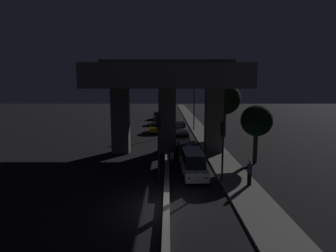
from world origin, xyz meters
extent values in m
plane|color=black|center=(0.00, 0.00, 0.00)|extent=(200.00, 200.00, 0.00)
cube|color=gray|center=(0.00, 35.00, 0.21)|extent=(0.35, 126.00, 0.41)
cube|color=slate|center=(5.14, 28.00, 0.06)|extent=(2.55, 126.00, 0.13)
cube|color=#5B5956|center=(-4.84, 12.87, 3.35)|extent=(1.76, 1.40, 6.70)
cube|color=#5B5956|center=(4.84, 12.87, 3.35)|extent=(1.76, 1.40, 6.70)
cube|color=#5B5956|center=(0.00, 12.87, 3.35)|extent=(1.76, 1.40, 6.70)
cube|color=#5B5956|center=(0.00, 12.87, 7.69)|extent=(13.78, 13.48, 1.99)
cube|color=#333335|center=(0.00, 12.87, 9.14)|extent=(13.78, 0.40, 0.90)
cylinder|color=black|center=(-0.57, 3.91, 2.53)|extent=(0.14, 0.14, 5.06)
cube|color=black|center=(-0.57, 4.09, 4.38)|extent=(0.30, 0.28, 0.95)
sphere|color=red|center=(-0.57, 4.24, 4.68)|extent=(0.18, 0.18, 0.18)
sphere|color=black|center=(-0.57, 4.24, 4.38)|extent=(0.18, 0.18, 0.18)
sphere|color=black|center=(-0.57, 4.24, 4.08)|extent=(0.18, 0.18, 0.18)
cylinder|color=black|center=(3.96, 3.91, 2.30)|extent=(0.14, 0.14, 4.60)
cube|color=black|center=(3.96, 4.09, 3.92)|extent=(0.30, 0.28, 0.95)
sphere|color=red|center=(3.96, 4.24, 4.22)|extent=(0.18, 0.18, 0.18)
sphere|color=black|center=(3.96, 4.24, 3.92)|extent=(0.18, 0.18, 0.18)
sphere|color=black|center=(3.96, 4.24, 3.63)|extent=(0.18, 0.18, 0.18)
cylinder|color=#2D2D30|center=(4.21, 27.20, 3.86)|extent=(0.18, 0.18, 7.72)
cylinder|color=#2D2D30|center=(3.35, 27.20, 7.57)|extent=(1.72, 0.10, 0.10)
ellipsoid|color=#F2B759|center=(2.49, 27.20, 7.47)|extent=(0.56, 0.32, 0.24)
cube|color=silver|center=(1.99, 5.23, 0.68)|extent=(1.86, 4.84, 0.69)
cube|color=black|center=(1.99, 5.35, 1.52)|extent=(1.60, 3.49, 0.98)
cylinder|color=black|center=(1.12, 6.77, 0.34)|extent=(0.23, 0.68, 0.67)
cylinder|color=black|center=(2.73, 6.84, 0.34)|extent=(0.23, 0.68, 0.67)
cylinder|color=black|center=(1.26, 3.62, 0.34)|extent=(0.23, 0.68, 0.67)
cylinder|color=black|center=(2.87, 3.69, 0.34)|extent=(0.23, 0.68, 0.67)
cube|color=red|center=(1.52, 2.81, 0.72)|extent=(0.18, 0.04, 0.11)
cube|color=red|center=(2.68, 2.86, 0.72)|extent=(0.18, 0.04, 0.11)
cube|color=#141938|center=(2.04, 11.29, 0.62)|extent=(1.90, 4.28, 0.66)
cube|color=black|center=(2.04, 11.18, 1.19)|extent=(1.63, 1.73, 0.47)
cylinder|color=black|center=(1.13, 12.67, 0.29)|extent=(0.21, 0.59, 0.59)
cylinder|color=black|center=(2.90, 12.70, 0.29)|extent=(0.21, 0.59, 0.59)
cylinder|color=black|center=(1.18, 9.87, 0.29)|extent=(0.21, 0.59, 0.59)
cylinder|color=black|center=(2.96, 9.91, 0.29)|extent=(0.21, 0.59, 0.59)
cube|color=red|center=(1.45, 9.14, 0.65)|extent=(0.18, 0.03, 0.11)
cube|color=red|center=(2.72, 9.17, 0.65)|extent=(0.18, 0.03, 0.11)
cube|color=silver|center=(1.73, 16.89, 0.64)|extent=(1.97, 4.24, 0.67)
cube|color=black|center=(1.73, 16.68, 1.19)|extent=(1.69, 2.05, 0.43)
cylinder|color=black|center=(0.85, 18.29, 0.30)|extent=(0.21, 0.61, 0.61)
cylinder|color=black|center=(2.68, 18.25, 0.30)|extent=(0.21, 0.61, 0.61)
cylinder|color=black|center=(0.78, 15.52, 0.30)|extent=(0.21, 0.61, 0.61)
cylinder|color=black|center=(2.61, 15.48, 0.30)|extent=(0.21, 0.61, 0.61)
cube|color=red|center=(1.03, 14.79, 0.67)|extent=(0.18, 0.03, 0.11)
cube|color=red|center=(2.34, 14.76, 0.67)|extent=(0.18, 0.03, 0.11)
cube|color=gray|center=(1.78, 24.54, 0.65)|extent=(1.95, 4.16, 0.69)
cube|color=black|center=(1.78, 24.54, 1.35)|extent=(1.69, 2.51, 0.70)
cylinder|color=black|center=(0.84, 25.87, 0.31)|extent=(0.22, 0.62, 0.62)
cylinder|color=black|center=(2.65, 25.91, 0.31)|extent=(0.22, 0.62, 0.62)
cylinder|color=black|center=(0.90, 23.16, 0.31)|extent=(0.22, 0.62, 0.62)
cylinder|color=black|center=(2.71, 23.20, 0.31)|extent=(0.22, 0.62, 0.62)
cube|color=red|center=(1.18, 22.45, 0.69)|extent=(0.18, 0.03, 0.11)
cube|color=red|center=(2.47, 22.49, 0.69)|extent=(0.18, 0.03, 0.11)
cube|color=gold|center=(-1.71, 25.36, 0.65)|extent=(2.03, 4.10, 0.66)
cube|color=black|center=(-1.71, 25.46, 1.24)|extent=(1.71, 1.67, 0.52)
cylinder|color=black|center=(-0.74, 24.07, 0.32)|extent=(0.22, 0.66, 0.65)
cylinder|color=black|center=(-2.58, 24.00, 0.32)|extent=(0.22, 0.66, 0.65)
cylinder|color=black|center=(-0.84, 26.73, 0.32)|extent=(0.22, 0.66, 0.65)
cylinder|color=black|center=(-2.67, 26.66, 0.32)|extent=(0.22, 0.66, 0.65)
cube|color=white|center=(-1.12, 27.41, 0.56)|extent=(0.18, 0.04, 0.11)
cube|color=white|center=(-2.44, 27.36, 0.56)|extent=(0.18, 0.04, 0.11)
cube|color=#515459|center=(-1.85, 34.53, 0.61)|extent=(1.74, 4.25, 0.55)
cube|color=black|center=(-1.85, 34.53, 1.23)|extent=(1.51, 2.56, 0.68)
cylinder|color=black|center=(-1.01, 33.16, 0.33)|extent=(0.21, 0.67, 0.67)
cylinder|color=black|center=(-2.63, 33.13, 0.33)|extent=(0.21, 0.67, 0.67)
cylinder|color=black|center=(-1.07, 35.94, 0.33)|extent=(0.21, 0.67, 0.67)
cylinder|color=black|center=(-2.69, 35.91, 0.33)|extent=(0.21, 0.67, 0.67)
cube|color=white|center=(-1.31, 36.66, 0.53)|extent=(0.18, 0.03, 0.11)
cube|color=white|center=(-2.47, 36.64, 0.53)|extent=(0.18, 0.03, 0.11)
cube|color=#591414|center=(-2.10, 42.59, 0.66)|extent=(1.84, 4.45, 0.72)
cube|color=black|center=(-2.10, 42.81, 1.29)|extent=(1.60, 2.14, 0.54)
cylinder|color=black|center=(-1.23, 41.12, 0.30)|extent=(0.20, 0.60, 0.60)
cylinder|color=black|center=(-2.99, 41.13, 0.30)|extent=(0.20, 0.60, 0.60)
cylinder|color=black|center=(-1.21, 44.05, 0.30)|extent=(0.20, 0.60, 0.60)
cylinder|color=black|center=(-2.97, 44.06, 0.30)|extent=(0.20, 0.60, 0.60)
cube|color=white|center=(-1.45, 44.82, 0.55)|extent=(0.18, 0.03, 0.11)
cube|color=white|center=(-2.72, 44.83, 0.55)|extent=(0.18, 0.03, 0.11)
cylinder|color=black|center=(0.40, 8.58, 0.31)|extent=(0.12, 0.63, 0.63)
cylinder|color=black|center=(0.47, 7.39, 0.31)|extent=(0.14, 0.63, 0.63)
cube|color=navy|center=(0.44, 7.99, 0.53)|extent=(0.29, 0.92, 0.32)
cylinder|color=beige|center=(0.44, 7.99, 0.95)|extent=(0.34, 0.34, 0.52)
sphere|color=black|center=(0.44, 7.99, 1.33)|extent=(0.24, 0.24, 0.24)
cube|color=red|center=(0.48, 7.34, 0.53)|extent=(0.08, 0.03, 0.08)
cylinder|color=black|center=(5.68, 3.14, 0.55)|extent=(0.28, 0.28, 0.85)
cylinder|color=navy|center=(5.68, 3.14, 1.33)|extent=(0.33, 0.33, 0.71)
sphere|color=tan|center=(5.68, 3.14, 1.80)|extent=(0.23, 0.23, 0.23)
cylinder|color=#38281C|center=(7.98, 8.99, 1.41)|extent=(0.40, 0.40, 2.83)
sphere|color=black|center=(7.98, 8.99, 3.88)|extent=(2.80, 2.80, 2.80)
cylinder|color=#38281C|center=(7.91, 21.89, 1.84)|extent=(0.46, 0.46, 3.69)
sphere|color=black|center=(7.91, 21.89, 5.28)|extent=(4.25, 4.25, 4.25)
camera|label=1|loc=(0.09, -14.13, 6.74)|focal=28.00mm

